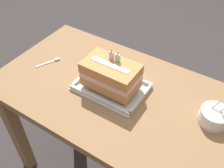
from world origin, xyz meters
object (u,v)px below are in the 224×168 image
(foil_tray, at_px, (112,87))
(birthday_cake, at_px, (112,74))
(serving_spoon_near_tray, at_px, (53,61))
(bowl_stack, at_px, (214,116))

(foil_tray, relative_size, birthday_cake, 1.30)
(birthday_cake, relative_size, serving_spoon_near_tray, 1.96)
(birthday_cake, bearing_deg, bowl_stack, 7.71)
(foil_tray, bearing_deg, birthday_cake, 90.00)
(birthday_cake, bearing_deg, serving_spoon_near_tray, 179.15)
(bowl_stack, bearing_deg, birthday_cake, -172.29)
(foil_tray, bearing_deg, bowl_stack, 7.72)
(foil_tray, distance_m, bowl_stack, 0.44)
(foil_tray, bearing_deg, serving_spoon_near_tray, 179.14)
(birthday_cake, height_order, bowl_stack, birthday_cake)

